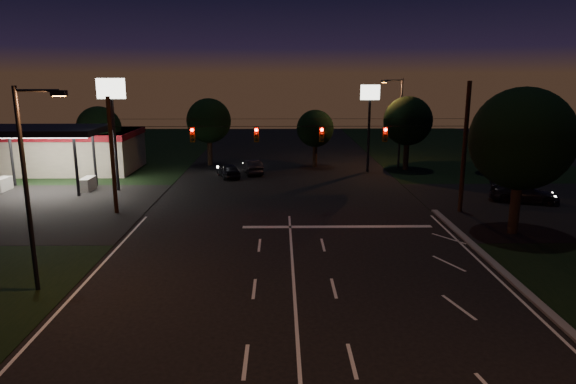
{
  "coord_description": "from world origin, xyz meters",
  "views": [
    {
      "loc": [
        -0.61,
        -19.58,
        9.5
      ],
      "look_at": [
        -0.17,
        8.38,
        3.0
      ],
      "focal_mm": 32.0,
      "sensor_mm": 36.0,
      "label": 1
    }
  ],
  "objects_px": {
    "utility_pole_right": "(460,212)",
    "car_oncoming_a": "(229,171)",
    "car_cross": "(524,193)",
    "tree_right_near": "(521,140)",
    "car_oncoming_b": "(253,167)"
  },
  "relations": [
    {
      "from": "car_oncoming_a",
      "to": "car_cross",
      "type": "bearing_deg",
      "value": 138.22
    },
    {
      "from": "utility_pole_right",
      "to": "car_cross",
      "type": "distance_m",
      "value": 6.31
    },
    {
      "from": "car_oncoming_a",
      "to": "car_oncoming_b",
      "type": "xyz_separation_m",
      "value": [
        2.14,
        1.92,
        0.01
      ]
    },
    {
      "from": "car_oncoming_a",
      "to": "car_oncoming_b",
      "type": "relative_size",
      "value": 0.95
    },
    {
      "from": "utility_pole_right",
      "to": "car_oncoming_b",
      "type": "height_order",
      "value": "utility_pole_right"
    },
    {
      "from": "car_oncoming_a",
      "to": "car_cross",
      "type": "xyz_separation_m",
      "value": [
        23.12,
        -9.78,
        0.06
      ]
    },
    {
      "from": "tree_right_near",
      "to": "car_oncoming_a",
      "type": "distance_m",
      "value": 26.07
    },
    {
      "from": "car_oncoming_b",
      "to": "car_cross",
      "type": "distance_m",
      "value": 24.01
    },
    {
      "from": "utility_pole_right",
      "to": "car_oncoming_a",
      "type": "bearing_deg",
      "value": 144.61
    },
    {
      "from": "tree_right_near",
      "to": "car_oncoming_b",
      "type": "height_order",
      "value": "tree_right_near"
    },
    {
      "from": "tree_right_near",
      "to": "car_cross",
      "type": "relative_size",
      "value": 1.78
    },
    {
      "from": "tree_right_near",
      "to": "car_oncoming_b",
      "type": "bearing_deg",
      "value": 131.29
    },
    {
      "from": "utility_pole_right",
      "to": "car_oncoming_a",
      "type": "distance_m",
      "value": 21.36
    },
    {
      "from": "utility_pole_right",
      "to": "tree_right_near",
      "type": "relative_size",
      "value": 1.03
    },
    {
      "from": "tree_right_near",
      "to": "car_oncoming_a",
      "type": "relative_size",
      "value": 2.27
    }
  ]
}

